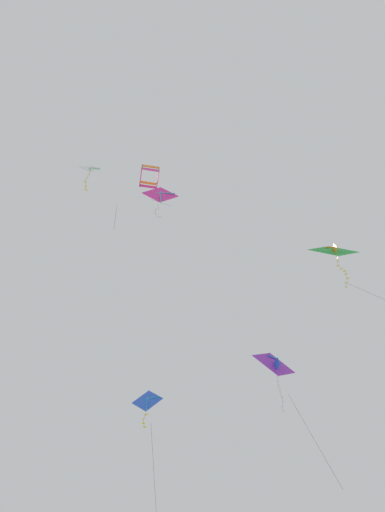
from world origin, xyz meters
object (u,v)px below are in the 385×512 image
kite_delta_upper_right (334,251)px  kite_diamond_near_left (160,195)px  kite_diamond_far_centre (91,171)px  kite_box_mid_left (149,177)px  kite_diamond_near_right (147,402)px  kite_delta_highest (275,365)px

kite_delta_upper_right → kite_diamond_near_left: kite_delta_upper_right is taller
kite_diamond_far_centre → kite_delta_upper_right: (-10.12, -10.00, -1.03)m
kite_delta_upper_right → kite_diamond_near_left: size_ratio=2.11×
kite_diamond_far_centre → kite_box_mid_left: (0.05, -5.48, 7.83)m
kite_delta_upper_right → kite_diamond_near_left: (5.92, 9.59, -3.63)m
kite_diamond_far_centre → kite_diamond_near_right: bearing=-134.8°
kite_diamond_near_right → kite_box_mid_left: size_ratio=1.72×
kite_diamond_far_centre → kite_diamond_near_left: 6.28m
kite_delta_highest → kite_delta_upper_right: bearing=111.0°
kite_delta_upper_right → kite_box_mid_left: size_ratio=1.17×
kite_diamond_near_left → kite_diamond_far_centre: bearing=-36.8°
kite_diamond_far_centre → kite_delta_upper_right: kite_diamond_far_centre is taller
kite_diamond_far_centre → kite_delta_upper_right: 14.26m
kite_diamond_far_centre → kite_diamond_near_right: 12.60m
kite_diamond_near_right → kite_box_mid_left: kite_box_mid_left is taller
kite_delta_upper_right → kite_diamond_near_right: bearing=-28.1°
kite_diamond_far_centre → kite_delta_highest: (-5.40, -11.07, -6.78)m
kite_diamond_far_centre → kite_box_mid_left: size_ratio=1.49×
kite_delta_highest → kite_delta_upper_right: size_ratio=1.20×
kite_delta_upper_right → kite_diamond_near_left: 11.84m
kite_delta_highest → kite_box_mid_left: kite_box_mid_left is taller
kite_box_mid_left → kite_diamond_near_left: kite_box_mid_left is taller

